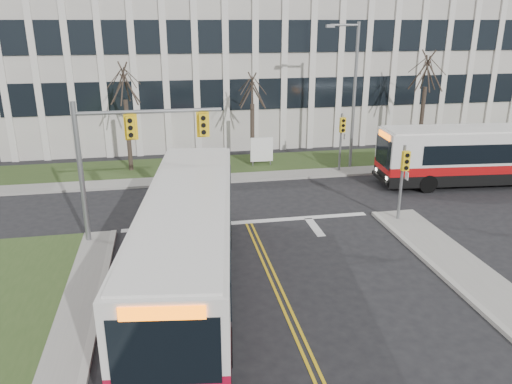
% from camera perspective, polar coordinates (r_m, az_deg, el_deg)
% --- Properties ---
extents(ground, '(120.00, 120.00, 0.00)m').
position_cam_1_polar(ground, '(17.13, 3.84, -13.85)').
color(ground, black).
rests_on(ground, ground).
extents(sidewalk_cross, '(44.00, 1.60, 0.14)m').
position_cam_1_polar(sidewalk_cross, '(31.74, 5.89, 2.08)').
color(sidewalk_cross, '#9E9B93').
rests_on(sidewalk_cross, ground).
extents(building_lawn, '(44.00, 5.00, 0.12)m').
position_cam_1_polar(building_lawn, '(34.33, 4.59, 3.41)').
color(building_lawn, '#324A1F').
rests_on(building_lawn, ground).
extents(office_building, '(40.00, 16.00, 12.00)m').
position_cam_1_polar(office_building, '(44.87, 0.73, 14.87)').
color(office_building, beige).
rests_on(office_building, ground).
extents(mast_arm_signal, '(6.11, 0.38, 6.20)m').
position_cam_1_polar(mast_arm_signal, '(21.74, -15.31, 4.99)').
color(mast_arm_signal, slate).
rests_on(mast_arm_signal, ground).
extents(signal_pole_near, '(0.34, 0.39, 3.80)m').
position_cam_1_polar(signal_pole_near, '(24.45, 16.48, 2.14)').
color(signal_pole_near, slate).
rests_on(signal_pole_near, ground).
extents(signal_pole_far, '(0.34, 0.39, 3.80)m').
position_cam_1_polar(signal_pole_far, '(31.99, 9.75, 6.54)').
color(signal_pole_far, slate).
rests_on(signal_pole_far, ground).
extents(streetlight, '(2.15, 0.25, 9.20)m').
position_cam_1_polar(streetlight, '(32.57, 10.93, 11.51)').
color(streetlight, slate).
rests_on(streetlight, ground).
extents(directory_sign, '(1.50, 0.12, 2.00)m').
position_cam_1_polar(directory_sign, '(33.02, 0.66, 4.83)').
color(directory_sign, slate).
rests_on(directory_sign, ground).
extents(tree_left, '(1.80, 1.80, 7.70)m').
position_cam_1_polar(tree_left, '(32.20, -14.83, 11.72)').
color(tree_left, '#42352B').
rests_on(tree_left, ground).
extents(tree_mid, '(1.80, 1.80, 6.82)m').
position_cam_1_polar(tree_mid, '(32.90, -0.43, 11.37)').
color(tree_mid, '#42352B').
rests_on(tree_mid, ground).
extents(tree_right, '(1.80, 1.80, 8.25)m').
position_cam_1_polar(tree_right, '(36.64, 18.93, 12.78)').
color(tree_right, '#42352B').
rests_on(tree_right, ground).
extents(bus_main, '(4.68, 13.69, 3.58)m').
position_cam_1_polar(bus_main, '(17.86, -7.63, -5.97)').
color(bus_main, silver).
rests_on(bus_main, ground).
extents(bus_cross, '(12.71, 3.73, 3.34)m').
position_cam_1_polar(bus_cross, '(32.41, 24.78, 3.69)').
color(bus_cross, silver).
rests_on(bus_cross, ground).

